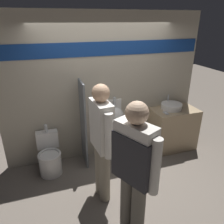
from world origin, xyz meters
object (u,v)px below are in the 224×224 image
object	(u,v)px
urinal_near_counter	(116,118)
person_in_vest	(134,167)
toilet	(50,157)
cell_phone	(166,113)
sink_basin	(171,106)
person_with_lanyard	(102,140)

from	to	relation	value
urinal_near_counter	person_in_vest	xyz separation A→B (m)	(-0.43, -1.80, 0.26)
toilet	person_in_vest	size ratio (longest dim) A/B	0.46
urinal_near_counter	cell_phone	bearing A→B (deg)	-15.07
cell_phone	person_in_vest	distance (m)	2.07
sink_basin	toilet	bearing A→B (deg)	-178.03
toilet	cell_phone	bearing A→B (deg)	-2.18
urinal_near_counter	person_with_lanyard	distance (m)	1.19
sink_basin	cell_phone	distance (m)	0.29
sink_basin	urinal_near_counter	distance (m)	1.17
person_with_lanyard	toilet	bearing A→B (deg)	35.30
cell_phone	toilet	bearing A→B (deg)	177.82
urinal_near_counter	person_in_vest	world-z (taller)	person_in_vest
person_with_lanyard	urinal_near_counter	bearing A→B (deg)	-34.18
urinal_near_counter	toilet	world-z (taller)	urinal_near_counter
person_in_vest	person_with_lanyard	xyz separation A→B (m)	(-0.15, 0.78, -0.06)
cell_phone	urinal_near_counter	distance (m)	0.97
sink_basin	person_in_vest	distance (m)	2.35
sink_basin	person_in_vest	xyz separation A→B (m)	(-1.59, -1.72, 0.13)
sink_basin	cell_phone	bearing A→B (deg)	-143.00
person_in_vest	person_with_lanyard	bearing A→B (deg)	-14.66
sink_basin	person_with_lanyard	xyz separation A→B (m)	(-1.74, -0.95, 0.07)
cell_phone	person_with_lanyard	bearing A→B (deg)	-152.85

